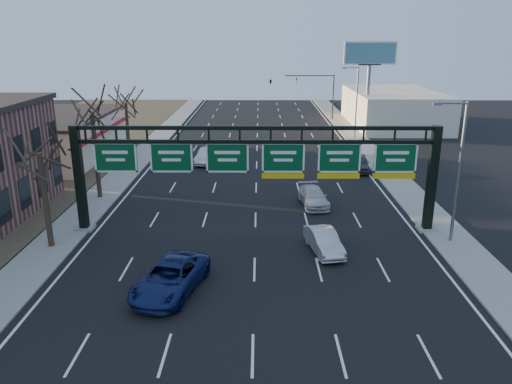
{
  "coord_description": "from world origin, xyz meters",
  "views": [
    {
      "loc": [
        0.26,
        -23.8,
        12.73
      ],
      "look_at": [
        0.06,
        6.5,
        3.2
      ],
      "focal_mm": 35.0,
      "sensor_mm": 36.0,
      "label": 1
    }
  ],
  "objects_px": {
    "sign_gantry": "(258,164)",
    "car_blue_suv": "(170,278)",
    "car_silver_sedan": "(324,241)",
    "car_white_wagon": "(313,197)"
  },
  "relations": [
    {
      "from": "car_blue_suv",
      "to": "car_white_wagon",
      "type": "bearing_deg",
      "value": 72.05
    },
    {
      "from": "car_silver_sedan",
      "to": "car_white_wagon",
      "type": "relative_size",
      "value": 0.9
    },
    {
      "from": "car_silver_sedan",
      "to": "car_blue_suv",
      "type": "bearing_deg",
      "value": -160.76
    },
    {
      "from": "sign_gantry",
      "to": "car_blue_suv",
      "type": "distance_m",
      "value": 10.45
    },
    {
      "from": "car_blue_suv",
      "to": "car_silver_sedan",
      "type": "relative_size",
      "value": 1.36
    },
    {
      "from": "car_silver_sedan",
      "to": "car_white_wagon",
      "type": "xyz_separation_m",
      "value": [
        0.28,
        8.89,
        -0.02
      ]
    },
    {
      "from": "car_blue_suv",
      "to": "car_silver_sedan",
      "type": "distance_m",
      "value": 9.92
    },
    {
      "from": "sign_gantry",
      "to": "car_blue_suv",
      "type": "height_order",
      "value": "sign_gantry"
    },
    {
      "from": "car_white_wagon",
      "to": "car_blue_suv",
      "type": "bearing_deg",
      "value": -128.27
    },
    {
      "from": "sign_gantry",
      "to": "car_blue_suv",
      "type": "bearing_deg",
      "value": -117.44
    }
  ]
}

